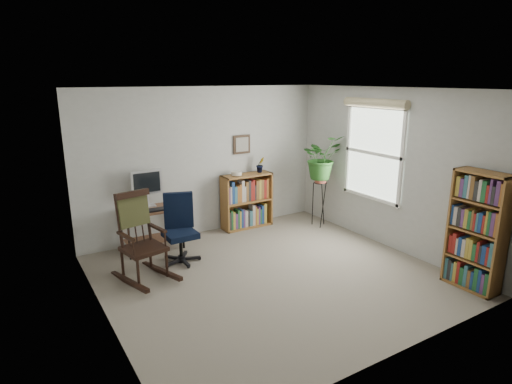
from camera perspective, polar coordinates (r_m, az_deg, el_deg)
floor at (r=5.76m, az=2.12°, el=-11.03°), size 4.20×4.00×0.00m
ceiling at (r=5.18m, az=2.39°, el=13.58°), size 4.20×4.00×0.00m
wall_back at (r=7.05m, az=-6.84°, el=4.05°), size 4.20×0.00×2.40m
wall_front at (r=3.92m, az=18.79°, el=-5.63°), size 4.20×0.00×2.40m
wall_left at (r=4.57m, az=-20.26°, el=-2.87°), size 0.00×4.00×2.40m
wall_right at (r=6.72m, az=17.33°, el=2.92°), size 0.00×4.00×2.40m
window at (r=6.85m, az=15.36°, el=4.99°), size 0.12×1.20×1.50m
desk at (r=6.65m, az=-13.65°, el=-4.82°), size 0.89×0.49×0.64m
monitor at (r=6.61m, az=-14.35°, el=0.44°), size 0.46×0.16×0.56m
keyboard at (r=6.44m, az=-13.49°, el=-2.36°), size 0.40×0.15×0.02m
office_chair at (r=6.06m, az=-10.09°, el=-4.89°), size 0.68×0.68×0.98m
rocking_chair at (r=5.61m, az=-14.83°, el=-5.82°), size 0.79×1.10×1.16m
low_bookshelf at (r=7.38m, az=-1.23°, el=-1.19°), size 0.89×0.30×0.94m
tall_bookshelf at (r=5.81m, az=27.37°, el=-4.69°), size 0.28×0.64×1.47m
plant_stand at (r=7.52m, az=8.48°, el=-1.14°), size 0.29×0.29×0.91m
spider_plant at (r=7.29m, az=8.82°, el=7.36°), size 1.69×1.87×1.46m
potted_plant_small at (r=7.40m, az=0.58°, el=3.05°), size 0.13×0.24×0.11m
framed_picture at (r=7.30m, az=-1.87°, el=6.35°), size 0.32×0.04×0.32m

